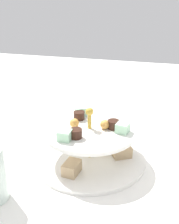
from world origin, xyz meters
TOP-DOWN VIEW (x-y plane):
  - ground_plane at (0.00, 0.00)m, footprint 2.40×2.40m
  - tiered_serving_stand at (0.00, -0.00)m, footprint 0.30×0.30m
  - butter_knife_left at (0.15, 0.27)m, footprint 0.15×0.11m

SIDE VIEW (x-z plane):
  - ground_plane at x=0.00m, z-range 0.00..0.00m
  - butter_knife_left at x=0.15m, z-range 0.00..0.00m
  - tiered_serving_stand at x=0.00m, z-range -0.03..0.12m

